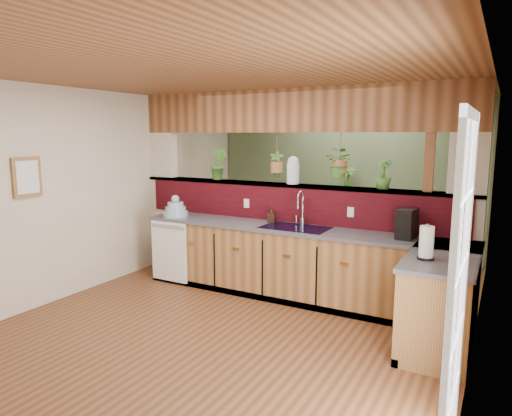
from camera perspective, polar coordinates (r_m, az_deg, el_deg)
The scene contains 28 objects.
ground at distance 5.15m, azimuth -2.36°, elevation -13.99°, with size 4.60×7.00×0.01m, color brown.
ceiling at distance 4.77m, azimuth -2.57°, elevation 16.10°, with size 4.60×7.00×0.01m, color brown.
wall_back at distance 7.97m, azimuth 10.73°, elevation 3.80°, with size 4.60×0.02×2.60m, color beige.
wall_left at distance 6.29m, azimuth -20.70°, elevation 1.96°, with size 0.02×7.00×2.60m, color beige.
wall_right at distance 4.11m, azimuth 26.13°, elevation -1.92°, with size 0.02×7.00×2.60m, color beige.
pass_through_partition at distance 5.97m, azimuth 4.51°, elevation 1.12°, with size 4.60×0.21×2.60m.
pass_through_ledge at distance 5.97m, azimuth 4.28°, elevation 2.85°, with size 4.60×0.21×0.04m, color brown.
header_beam at distance 5.94m, azimuth 4.39°, elevation 12.05°, with size 4.60×0.15×0.55m, color brown.
sage_backwall at distance 7.95m, azimuth 10.68°, elevation 3.79°, with size 4.55×0.02×2.55m, color #576A48.
countertop at distance 5.41m, azimuth 10.17°, elevation -7.91°, with size 4.14×1.52×0.90m.
dishwasher at distance 6.34m, azimuth -10.81°, elevation -5.33°, with size 0.58×0.03×0.82m.
navy_sink at distance 5.62m, azimuth 4.94°, elevation -3.24°, with size 0.82×0.50×0.18m.
french_door at distance 2.92m, azimuth 23.84°, elevation -11.13°, with size 0.06×1.02×2.16m, color white.
framed_print at distance 5.76m, azimuth -26.71°, elevation 3.47°, with size 0.04×0.35×0.45m.
faucet at distance 5.70m, azimuth 5.65°, elevation 0.17°, with size 0.19×0.19×0.44m.
dish_stack at distance 6.40m, azimuth -10.01°, elevation -0.24°, with size 0.34×0.34×0.30m.
soap_dispenser at distance 5.89m, azimuth 1.94°, elevation -0.83°, with size 0.09×0.09×0.20m, color #361F13.
coffee_maker at distance 5.24m, azimuth 18.30°, elevation -2.00°, with size 0.18×0.30×0.33m.
paper_towel at distance 4.43m, azimuth 20.53°, elevation -4.14°, with size 0.15×0.15×0.33m.
glass_jar at distance 5.93m, azimuth 4.64°, elevation 4.75°, with size 0.16×0.16×0.36m.
ledge_plant_left at distance 6.48m, azimuth -4.66°, elevation 5.49°, with size 0.24×0.20×0.44m, color #396824.
ledge_plant_right at distance 5.56m, azimuth 15.63°, elevation 4.07°, with size 0.19×0.19×0.35m, color #396824.
hanging_plant_a at distance 6.02m, azimuth 2.60°, elevation 6.49°, with size 0.21×0.17×0.52m.
hanging_plant_b at distance 5.69m, azimuth 10.51°, elevation 7.17°, with size 0.40×0.37×0.49m.
shelving_console at distance 7.96m, azimuth 7.76°, elevation -1.96°, with size 1.43×0.38×0.95m, color black.
shelf_plant_a at distance 8.04m, azimuth 4.63°, elevation 3.32°, with size 0.25×0.17×0.47m, color #396824.
shelf_plant_b at distance 7.69m, azimuth 11.34°, elevation 3.14°, with size 0.30×0.30×0.53m, color #396824.
floor_plant at distance 7.14m, azimuth 15.58°, elevation -4.30°, with size 0.72×0.63×0.80m, color #396824.
Camera 1 is at (2.46, -4.05, 2.02)m, focal length 32.00 mm.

